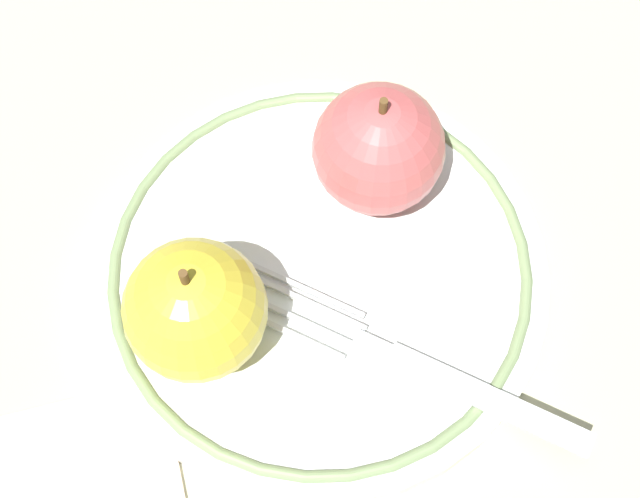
% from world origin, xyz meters
% --- Properties ---
extents(ground_plane, '(2.00, 2.00, 0.00)m').
position_xyz_m(ground_plane, '(0.00, 0.00, 0.00)').
color(ground_plane, '#B1AE8E').
extents(plate, '(0.23, 0.23, 0.02)m').
position_xyz_m(plate, '(0.02, 0.01, 0.01)').
color(plate, white).
rests_on(plate, ground_plane).
extents(apple_red_whole, '(0.07, 0.07, 0.07)m').
position_xyz_m(apple_red_whole, '(0.05, -0.05, 0.05)').
color(apple_red_whole, gold).
rests_on(apple_red_whole, plate).
extents(apple_second_whole, '(0.07, 0.07, 0.07)m').
position_xyz_m(apple_second_whole, '(-0.03, 0.04, 0.05)').
color(apple_second_whole, '#BC5254').
rests_on(apple_second_whole, plate).
extents(fork, '(0.12, 0.16, 0.00)m').
position_xyz_m(fork, '(0.08, 0.05, 0.02)').
color(fork, silver).
rests_on(fork, plate).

